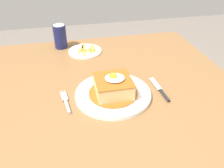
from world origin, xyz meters
The scene contains 7 objects.
dining_table centered at (0.00, 0.00, 0.67)m, with size 1.17×1.06×0.78m.
main_plate centered at (0.06, -0.04, 0.78)m, with size 0.29×0.29×0.02m.
sandwich_meal centered at (0.06, -0.04, 0.82)m, with size 0.19×0.19×0.09m.
fork centered at (-0.12, -0.06, 0.78)m, with size 0.03×0.14×0.01m.
knife centered at (0.25, -0.07, 0.78)m, with size 0.02×0.17×0.01m.
soda_can centered at (-0.12, 0.44, 0.84)m, with size 0.07×0.07×0.12m.
side_plate_fries centered at (0.00, 0.36, 0.78)m, with size 0.17×0.17×0.02m.
Camera 1 is at (-0.10, -0.74, 1.30)m, focal length 37.21 mm.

